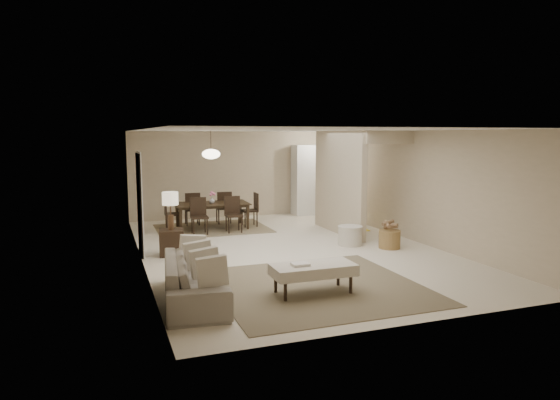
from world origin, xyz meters
name	(u,v)px	position (x,y,z in m)	size (l,w,h in m)	color
floor	(288,249)	(0.00, 0.00, 0.00)	(9.00, 9.00, 0.00)	beige
ceiling	(288,130)	(0.00, 0.00, 2.50)	(9.00, 9.00, 0.00)	white
back_wall	(234,174)	(0.00, 4.50, 1.25)	(6.00, 6.00, 0.00)	#BBAA8D
left_wall	(140,197)	(-3.00, 0.00, 1.25)	(9.00, 9.00, 0.00)	#BBAA8D
right_wall	(411,186)	(3.00, 0.00, 1.25)	(9.00, 9.00, 0.00)	#BBAA8D
partition	(339,182)	(1.80, 1.25, 1.25)	(0.15, 2.50, 2.50)	#BBAA8D
doorway	(140,204)	(-2.97, 0.60, 1.02)	(0.04, 0.90, 2.04)	black
pantry_cabinet	(312,180)	(2.35, 4.15, 1.05)	(1.20, 0.55, 2.10)	white
flush_light	(325,133)	(2.30, 3.20, 2.46)	(0.44, 0.44, 0.05)	white
living_rug	(317,286)	(-0.50, -2.62, 0.01)	(3.20, 3.20, 0.01)	brown
sofa	(195,279)	(-2.45, -2.62, 0.32)	(0.84, 2.16, 0.63)	gray
ottoman_bench	(313,270)	(-0.70, -2.92, 0.37)	(1.28, 0.59, 0.46)	beige
side_table	(171,242)	(-2.40, 0.30, 0.26)	(0.47, 0.47, 0.52)	black
table_lamp	(170,202)	(-2.40, 0.30, 1.08)	(0.32, 0.32, 0.76)	#4A321F
round_pouf	(350,236)	(1.41, -0.10, 0.21)	(0.54, 0.54, 0.42)	beige
wicker_basket	(389,239)	(2.06, -0.66, 0.19)	(0.46, 0.46, 0.39)	brown
dining_rug	(212,228)	(-1.02, 2.83, 0.01)	(2.80, 2.10, 0.01)	#726347
dining_table	(212,216)	(-1.02, 2.83, 0.33)	(1.88, 1.05, 0.66)	black
dining_chairs	(212,212)	(-1.02, 2.83, 0.44)	(2.39, 1.77, 0.89)	black
vase	(212,200)	(-1.02, 2.83, 0.74)	(0.15, 0.15, 0.15)	silver
yellow_mat	(352,230)	(2.29, 1.44, 0.01)	(0.80, 0.49, 0.01)	yellow
pendant_light	(211,154)	(-1.02, 2.83, 1.92)	(0.46, 0.46, 0.71)	#4A321F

